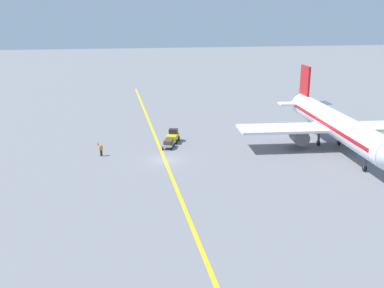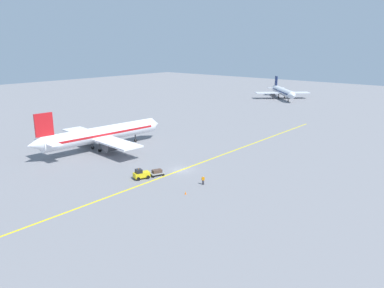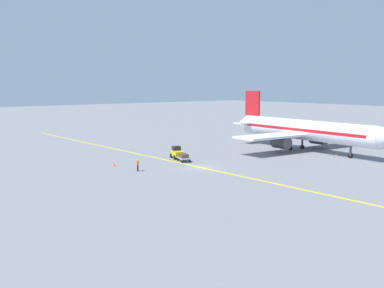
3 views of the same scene
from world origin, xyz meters
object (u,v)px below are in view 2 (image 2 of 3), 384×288
at_px(airplane_distant_taxiing, 283,92).
at_px(traffic_cone_mid_apron, 124,143).
at_px(baggage_tug_white, 141,174).
at_px(baggage_cart_trailing, 157,172).
at_px(ground_crew_worker, 203,180).
at_px(airplane_at_gate, 101,134).
at_px(traffic_cone_near_nose, 186,193).

bearing_deg(airplane_distant_taxiing, traffic_cone_mid_apron, -84.98).
distance_m(baggage_tug_white, traffic_cone_mid_apron, 26.97).
bearing_deg(baggage_cart_trailing, ground_crew_worker, 12.39).
distance_m(airplane_at_gate, ground_crew_worker, 33.80).
height_order(airplane_distant_taxiing, baggage_tug_white, airplane_distant_taxiing).
height_order(airplane_distant_taxiing, baggage_cart_trailing, airplane_distant_taxiing).
relative_size(airplane_at_gate, ground_crew_worker, 21.16).
xyz_separation_m(baggage_cart_trailing, traffic_cone_mid_apron, (-23.81, 11.41, -0.49)).
distance_m(airplane_distant_taxiing, baggage_tug_white, 120.74).
bearing_deg(traffic_cone_mid_apron, airplane_distant_taxiing, 95.02).
xyz_separation_m(airplane_at_gate, baggage_cart_trailing, (23.87, -4.49, -2.95)).
distance_m(baggage_cart_trailing, ground_crew_worker, 9.97).
distance_m(baggage_tug_white, ground_crew_worker, 12.04).
bearing_deg(traffic_cone_near_nose, ground_crew_worker, 96.46).
relative_size(baggage_cart_trailing, traffic_cone_mid_apron, 5.30).
height_order(ground_crew_worker, traffic_cone_near_nose, ground_crew_worker).
height_order(baggage_cart_trailing, traffic_cone_near_nose, baggage_cart_trailing).
bearing_deg(airplane_distant_taxiing, baggage_tug_white, -74.78).
bearing_deg(ground_crew_worker, traffic_cone_mid_apron, 164.56).
bearing_deg(airplane_distant_taxiing, baggage_cart_trailing, -73.88).
xyz_separation_m(airplane_distant_taxiing, baggage_cart_trailing, (32.77, -113.37, -2.58)).
bearing_deg(baggage_cart_trailing, baggage_tug_white, -109.34).
distance_m(airplane_at_gate, baggage_tug_white, 24.17).
distance_m(airplane_at_gate, traffic_cone_mid_apron, 7.72).
xyz_separation_m(ground_crew_worker, traffic_cone_mid_apron, (-33.55, 9.27, -0.63)).
xyz_separation_m(airplane_distant_taxiing, traffic_cone_mid_apron, (8.96, -101.96, -3.06)).
relative_size(baggage_tug_white, baggage_cart_trailing, 1.14).
height_order(airplane_distant_taxiing, ground_crew_worker, airplane_distant_taxiing).
bearing_deg(baggage_tug_white, airplane_at_gate, 161.54).
xyz_separation_m(traffic_cone_near_nose, traffic_cone_mid_apron, (-34.17, 14.74, 0.00)).
xyz_separation_m(baggage_cart_trailing, traffic_cone_near_nose, (10.36, -3.34, -0.49)).
bearing_deg(airplane_distant_taxiing, ground_crew_worker, -69.08).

